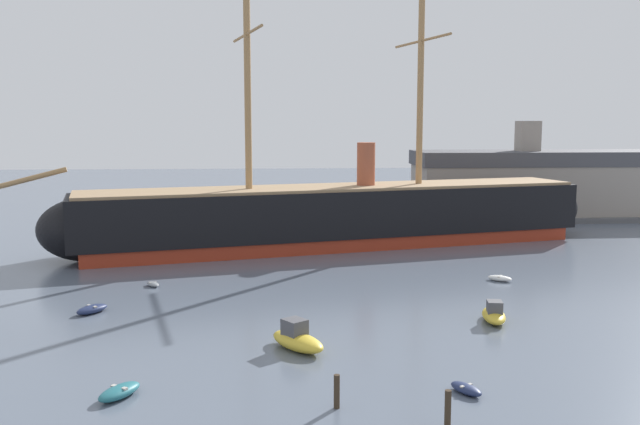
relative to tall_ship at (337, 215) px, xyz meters
name	(u,v)px	position (x,y,z in m)	size (l,w,h in m)	color
tall_ship	(337,215)	(0.00, 0.00, 0.00)	(74.10, 24.92, 36.24)	maroon
dinghy_foreground_left	(119,392)	(-16.42, -45.94, -3.54)	(2.64, 3.15, 0.69)	#236670
dinghy_foreground_right	(466,389)	(3.06, -46.64, -3.62)	(1.94, 2.41, 0.53)	#1E284C
motorboat_near_centre	(297,339)	(-6.23, -38.40, -3.17)	(4.48, 5.09, 2.03)	gold
dinghy_mid_left	(92,309)	(-22.40, -28.46, -3.55)	(2.70, 2.96, 0.66)	#1E284C
motorboat_mid_right	(494,314)	(9.08, -32.98, -3.29)	(2.35, 4.29, 1.71)	gold
dinghy_alongside_bow	(153,284)	(-19.08, -19.64, -3.67)	(1.73, 1.98, 0.44)	gray
dinghy_alongside_stern	(500,278)	(13.99, -19.68, -3.61)	(2.50, 2.24, 0.56)	silver
sailboat_distant_centre	(304,236)	(-3.90, 4.92, -3.31)	(3.50, 5.47, 6.86)	silver
mooring_piling_nearest	(337,391)	(-4.45, -48.15, -2.96)	(0.33, 0.33, 1.86)	#382B1E
mooring_piling_left_pair	(448,409)	(0.88, -50.95, -2.90)	(0.33, 0.33, 1.98)	#382B1E
dockside_warehouse_right	(537,185)	(34.18, 23.14, 1.46)	(42.29, 14.21, 15.40)	#565659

